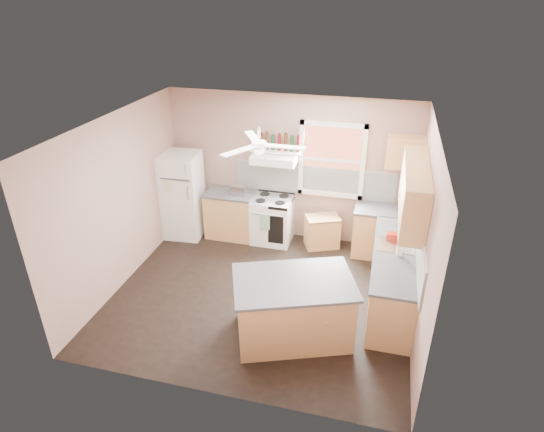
% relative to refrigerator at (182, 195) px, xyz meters
% --- Properties ---
extents(floor, '(4.50, 4.50, 0.00)m').
position_rel_refrigerator_xyz_m(floor, '(1.95, -1.52, -0.82)').
color(floor, black).
rests_on(floor, ground).
extents(ceiling, '(4.50, 4.50, 0.00)m').
position_rel_refrigerator_xyz_m(ceiling, '(1.95, -1.52, 1.88)').
color(ceiling, white).
rests_on(ceiling, ground).
extents(wall_back, '(4.50, 0.05, 2.70)m').
position_rel_refrigerator_xyz_m(wall_back, '(1.95, 0.50, 0.53)').
color(wall_back, '#906F61').
rests_on(wall_back, ground).
extents(wall_right, '(0.05, 4.00, 2.70)m').
position_rel_refrigerator_xyz_m(wall_right, '(4.22, -1.52, 0.53)').
color(wall_right, '#906F61').
rests_on(wall_right, ground).
extents(wall_left, '(0.05, 4.00, 2.70)m').
position_rel_refrigerator_xyz_m(wall_left, '(-0.32, -1.52, 0.53)').
color(wall_left, '#906F61').
rests_on(wall_left, ground).
extents(backsplash_back, '(2.90, 0.03, 0.55)m').
position_rel_refrigerator_xyz_m(backsplash_back, '(2.40, 0.46, 0.36)').
color(backsplash_back, white).
rests_on(backsplash_back, wall_back).
extents(backsplash_right, '(0.03, 2.60, 0.55)m').
position_rel_refrigerator_xyz_m(backsplash_right, '(4.18, -1.22, 0.36)').
color(backsplash_right, white).
rests_on(backsplash_right, wall_right).
extents(window_view, '(1.00, 0.02, 1.20)m').
position_rel_refrigerator_xyz_m(window_view, '(2.70, 0.46, 0.78)').
color(window_view, brown).
rests_on(window_view, wall_back).
extents(window_frame, '(1.16, 0.07, 1.36)m').
position_rel_refrigerator_xyz_m(window_frame, '(2.70, 0.43, 0.78)').
color(window_frame, white).
rests_on(window_frame, wall_back).
extents(refrigerator, '(0.74, 0.73, 1.63)m').
position_rel_refrigerator_xyz_m(refrigerator, '(0.00, 0.00, 0.00)').
color(refrigerator, white).
rests_on(refrigerator, floor).
extents(base_cabinet_left, '(0.90, 0.60, 0.86)m').
position_rel_refrigerator_xyz_m(base_cabinet_left, '(0.89, 0.18, -0.39)').
color(base_cabinet_left, tan).
rests_on(base_cabinet_left, floor).
extents(counter_left, '(0.92, 0.62, 0.04)m').
position_rel_refrigerator_xyz_m(counter_left, '(0.89, 0.18, 0.06)').
color(counter_left, '#414144').
rests_on(counter_left, base_cabinet_left).
extents(toaster, '(0.29, 0.18, 0.18)m').
position_rel_refrigerator_xyz_m(toaster, '(1.09, 0.11, 0.17)').
color(toaster, silver).
rests_on(toaster, counter_left).
extents(stove, '(0.72, 0.64, 0.86)m').
position_rel_refrigerator_xyz_m(stove, '(1.70, 0.18, -0.39)').
color(stove, white).
rests_on(stove, floor).
extents(range_hood, '(0.78, 0.50, 0.14)m').
position_rel_refrigerator_xyz_m(range_hood, '(1.72, 0.23, 0.80)').
color(range_hood, white).
rests_on(range_hood, wall_back).
extents(bottle_shelf, '(0.90, 0.26, 0.03)m').
position_rel_refrigerator_xyz_m(bottle_shelf, '(1.72, 0.35, 0.90)').
color(bottle_shelf, white).
rests_on(bottle_shelf, range_hood).
extents(cart, '(0.70, 0.60, 0.59)m').
position_rel_refrigerator_xyz_m(cart, '(2.63, 0.20, -0.52)').
color(cart, tan).
rests_on(cart, floor).
extents(base_cabinet_corner, '(1.00, 0.60, 0.86)m').
position_rel_refrigerator_xyz_m(base_cabinet_corner, '(3.70, 0.18, -0.39)').
color(base_cabinet_corner, tan).
rests_on(base_cabinet_corner, floor).
extents(base_cabinet_right, '(0.60, 2.20, 0.86)m').
position_rel_refrigerator_xyz_m(base_cabinet_right, '(3.90, -1.22, -0.39)').
color(base_cabinet_right, tan).
rests_on(base_cabinet_right, floor).
extents(counter_corner, '(1.02, 0.62, 0.04)m').
position_rel_refrigerator_xyz_m(counter_corner, '(3.70, 0.18, 0.06)').
color(counter_corner, '#414144').
rests_on(counter_corner, base_cabinet_corner).
extents(counter_right, '(0.62, 2.22, 0.04)m').
position_rel_refrigerator_xyz_m(counter_right, '(3.89, -1.22, 0.06)').
color(counter_right, '#414144').
rests_on(counter_right, base_cabinet_right).
extents(sink, '(0.55, 0.45, 0.03)m').
position_rel_refrigerator_xyz_m(sink, '(3.89, -1.02, 0.08)').
color(sink, silver).
rests_on(sink, counter_right).
extents(faucet, '(0.03, 0.03, 0.14)m').
position_rel_refrigerator_xyz_m(faucet, '(4.05, -1.02, 0.15)').
color(faucet, silver).
rests_on(faucet, sink).
extents(upper_cabinet_right, '(0.33, 1.80, 0.76)m').
position_rel_refrigerator_xyz_m(upper_cabinet_right, '(4.03, -1.02, 0.96)').
color(upper_cabinet_right, tan).
rests_on(upper_cabinet_right, wall_right).
extents(upper_cabinet_corner, '(0.60, 0.33, 0.52)m').
position_rel_refrigerator_xyz_m(upper_cabinet_corner, '(3.90, 0.31, 1.08)').
color(upper_cabinet_corner, tan).
rests_on(upper_cabinet_corner, wall_back).
extents(paper_towel, '(0.26, 0.12, 0.12)m').
position_rel_refrigerator_xyz_m(paper_towel, '(4.02, 0.34, 0.43)').
color(paper_towel, white).
rests_on(paper_towel, wall_back).
extents(island, '(1.73, 1.41, 0.86)m').
position_rel_refrigerator_xyz_m(island, '(2.62, -2.28, -0.39)').
color(island, tan).
rests_on(island, floor).
extents(island_top, '(1.84, 1.52, 0.04)m').
position_rel_refrigerator_xyz_m(island_top, '(2.62, -2.28, 0.06)').
color(island_top, '#414144').
rests_on(island_top, island).
extents(ceiling_fan_hub, '(0.20, 0.20, 0.08)m').
position_rel_refrigerator_xyz_m(ceiling_fan_hub, '(1.95, -1.52, 1.63)').
color(ceiling_fan_hub, white).
rests_on(ceiling_fan_hub, ceiling).
extents(soap_bottle, '(0.13, 0.13, 0.26)m').
position_rel_refrigerator_xyz_m(soap_bottle, '(3.94, -1.31, 0.22)').
color(soap_bottle, silver).
rests_on(soap_bottle, counter_right).
extents(red_caddy, '(0.19, 0.14, 0.10)m').
position_rel_refrigerator_xyz_m(red_caddy, '(3.84, -0.85, 0.13)').
color(red_caddy, '#A21C0D').
rests_on(red_caddy, counter_right).
extents(wine_bottles, '(0.86, 0.06, 0.31)m').
position_rel_refrigerator_xyz_m(wine_bottles, '(1.72, 0.35, 1.06)').
color(wine_bottles, '#143819').
rests_on(wine_bottles, bottle_shelf).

